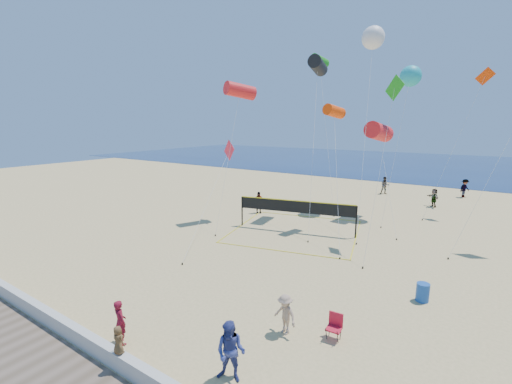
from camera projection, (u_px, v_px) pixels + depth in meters
The scene contains 24 objects.
ground at pixel (209, 332), 12.45m from camera, with size 120.00×120.00×0.00m, color #D6B779.
ocean at pixel (433, 164), 63.03m from camera, with size 140.00×50.00×0.03m, color #10234F.
seawall at pixel (141, 374), 9.94m from camera, with size 32.00×0.30×0.60m, color beige.
woman at pixel (120, 322), 11.66m from camera, with size 0.58×0.38×1.60m, color maroon.
toddler at pixel (118, 340), 10.30m from camera, with size 0.43×0.28×0.89m, color brown.
bystander_a at pixel (231, 352), 9.94m from camera, with size 0.91×0.71×1.87m, color navy.
bystander_b at pixel (285, 314), 12.23m from camera, with size 0.96×0.55×1.49m, color tan.
far_person_0 at pixel (259, 202), 28.79m from camera, with size 1.07×0.45×1.83m, color gray.
far_person_1 at pixel (434, 198), 30.91m from camera, with size 1.56×0.50×1.68m, color gray.
far_person_3 at pixel (385, 185), 36.61m from camera, with size 0.90×0.70×1.85m, color gray.
far_person_4 at pixel (465, 188), 34.92m from camera, with size 1.21×0.70×1.88m, color gray.
camp_chair at pixel (335, 325), 11.98m from camera, with size 0.53×0.65×1.04m.
trash_barrel at pixel (423, 292), 14.55m from camera, with size 0.53×0.53×0.80m, color #184BA2.
volleyball_net at pixel (296, 210), 23.78m from camera, with size 9.99×9.88×2.23m.
kite_0 at pixel (240, 91), 25.47m from camera, with size 2.18×5.92×10.51m.
kite_1 at pixel (318, 66), 26.15m from camera, with size 3.35×7.77×12.46m.
kite_2 at pixel (334, 112), 23.35m from camera, with size 3.37×6.36×8.76m.
kite_3 at pixel (227, 155), 25.70m from camera, with size 4.24×8.98×6.25m.
kite_4 at pixel (393, 99), 19.74m from camera, with size 1.26×5.13×10.22m.
kite_6 at pixel (373, 38), 27.60m from camera, with size 3.48×10.43×15.15m.
kite_7 at pixel (411, 76), 25.96m from camera, with size 2.02×5.33×11.76m.
kite_8 at pixel (320, 61), 32.46m from camera, with size 5.00×7.12×13.85m.
kite_9 at pixel (480, 89), 26.38m from camera, with size 3.61×4.22×11.70m.
kite_10 at pixel (379, 132), 26.84m from camera, with size 3.80×6.97×7.65m.
Camera 1 is at (7.62, -8.38, 7.46)m, focal length 24.00 mm.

